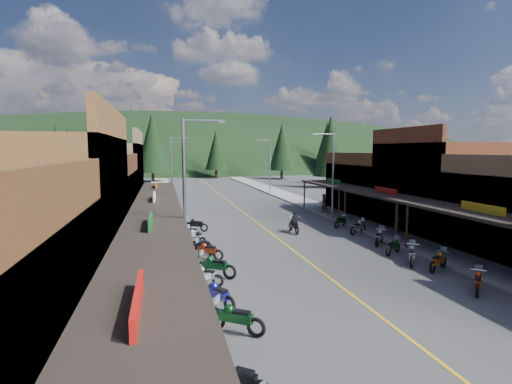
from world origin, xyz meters
TOP-DOWN VIEW (x-y plane):
  - ground at (0.00, 0.00)m, footprint 220.00×220.00m
  - centerline at (0.00, 20.00)m, footprint 0.15×90.00m
  - sidewalk_west at (-8.70, 20.00)m, footprint 3.40×94.00m
  - sidewalk_east at (8.70, 20.00)m, footprint 3.40×94.00m
  - shop_west_1 at (-13.78, -7.90)m, footprint 10.90×10.20m
  - shop_west_2 at (-13.75, 1.70)m, footprint 10.90×9.00m
  - shop_west_3 at (-13.78, 11.30)m, footprint 10.90×10.20m
  - shop_east_2 at (13.78, 1.70)m, footprint 10.90×9.00m
  - shop_east_3 at (13.75, 11.30)m, footprint 10.90×10.20m
  - streetlight_0 at (-6.95, -6.00)m, footprint 2.16×0.18m
  - streetlight_1 at (-6.95, 22.00)m, footprint 2.16×0.18m
  - streetlight_2 at (6.95, 8.00)m, footprint 2.16×0.18m
  - streetlight_3 at (6.95, 30.00)m, footprint 2.16×0.18m
  - ridge_hill at (0.00, 135.00)m, footprint 310.00×140.00m
  - pine_1 at (-24.00, 70.00)m, footprint 5.88×5.88m
  - pine_2 at (-10.00, 58.00)m, footprint 6.72×6.72m
  - pine_3 at (4.00, 66.00)m, footprint 5.04×5.04m
  - pine_4 at (18.00, 60.00)m, footprint 5.88×5.88m
  - pine_5 at (34.00, 72.00)m, footprint 6.72×6.72m
  - pine_6 at (46.00, 64.00)m, footprint 5.04×5.04m
  - pine_7 at (-32.00, 76.00)m, footprint 5.88×5.88m
  - pine_8 at (-22.00, 40.00)m, footprint 4.48×4.48m
  - pine_9 at (24.00, 45.00)m, footprint 4.93×4.93m
  - pine_10 at (-18.00, 50.00)m, footprint 5.38×5.38m
  - pine_11 at (20.00, 38.00)m, footprint 5.82×5.82m
  - bike_west_1 at (-6.39, -16.21)m, footprint 2.00×1.78m
  - bike_west_2 at (-5.74, -12.61)m, footprint 2.19×1.87m
  - bike_west_3 at (-6.04, -10.13)m, footprint 1.68×2.23m
  - bike_west_4 at (-6.23, -7.25)m, footprint 1.87×1.62m
  - bike_west_5 at (-5.65, -6.22)m, footprint 2.33×1.97m
  - bike_west_6 at (-5.65, -2.78)m, footprint 2.08×1.83m
  - bike_west_7 at (-5.84, -1.36)m, footprint 1.92×2.08m
  - bike_west_8 at (-6.11, 0.72)m, footprint 1.95×2.38m
  - bike_west_9 at (-6.31, 2.49)m, footprint 2.05×2.22m
  - bike_west_10 at (-5.65, 5.72)m, footprint 2.13×1.62m
  - bike_east_3 at (5.68, -11.13)m, footprint 1.79×1.86m
  - bike_east_4 at (6.20, -7.79)m, footprint 2.08×1.62m
  - bike_east_5 at (5.58, -6.37)m, footprint 1.85×2.19m
  - bike_east_6 at (5.72, -4.23)m, footprint 1.92×1.62m
  - bike_east_7 at (6.19, -1.82)m, footprint 1.92×2.04m
  - bike_east_8 at (6.50, 1.83)m, footprint 2.12×1.65m
  - bike_east_9 at (6.38, 4.73)m, footprint 1.91×1.67m
  - rider_on_bike at (1.80, 3.37)m, footprint 0.75×2.18m
  - pedestrian_east_a at (8.40, -0.45)m, footprint 0.51×0.69m
  - pedestrian_east_b at (7.72, 11.63)m, footprint 0.96×0.60m

SIDE VIEW (x-z plane):
  - ground at x=0.00m, z-range 0.00..0.00m
  - ridge_hill at x=0.00m, z-range -30.00..30.00m
  - centerline at x=0.00m, z-range 0.00..0.01m
  - sidewalk_west at x=-8.70m, z-range 0.00..0.15m
  - sidewalk_east at x=8.70m, z-range 0.00..0.15m
  - bike_west_4 at x=-6.23m, z-range 0.00..1.07m
  - bike_east_6 at x=5.72m, z-range 0.00..1.09m
  - bike_east_9 at x=6.38m, z-range 0.00..1.09m
  - bike_east_3 at x=5.68m, z-range 0.00..1.11m
  - bike_west_1 at x=-6.39m, z-range 0.00..1.15m
  - bike_east_4 at x=6.20m, z-range 0.00..1.16m
  - bike_west_10 at x=-5.65m, z-range 0.00..1.18m
  - bike_east_8 at x=6.50m, z-range 0.00..1.18m
  - bike_west_6 at x=-5.65m, z-range 0.00..1.19m
  - bike_east_7 at x=6.19m, z-range 0.00..1.20m
  - bike_west_7 at x=-5.84m, z-range 0.00..1.22m
  - bike_west_3 at x=-6.04m, z-range 0.00..1.23m
  - bike_east_5 at x=5.58m, z-range 0.00..1.24m
  - bike_west_2 at x=-5.74m, z-range 0.00..1.25m
  - bike_west_9 at x=-6.31m, z-range 0.00..1.30m
  - bike_west_5 at x=-5.65m, z-range 0.00..1.32m
  - rider_on_bike at x=1.80m, z-range -0.17..1.49m
  - bike_west_8 at x=-6.11m, z-range 0.00..1.34m
  - pedestrian_east_a at x=8.40m, z-range 0.15..1.89m
  - pedestrian_east_b at x=7.72m, z-range 0.15..2.05m
  - shop_east_3 at x=13.75m, z-range -0.57..5.63m
  - shop_west_2 at x=-13.75m, z-range -0.57..5.63m
  - shop_east_2 at x=13.78m, z-range -0.58..7.62m
  - shop_west_1 at x=-13.78m, z-range -0.58..7.62m
  - shop_west_3 at x=-13.78m, z-range -0.58..7.62m
  - streetlight_0 at x=-6.95m, z-range 0.46..8.46m
  - streetlight_1 at x=-6.95m, z-range 0.46..8.46m
  - streetlight_2 at x=6.95m, z-range 0.46..8.46m
  - streetlight_3 at x=6.95m, z-range 0.46..8.46m
  - pine_8 at x=-22.00m, z-range 0.98..10.98m
  - pine_9 at x=24.00m, z-range 0.98..11.78m
  - pine_3 at x=4.00m, z-range 0.98..11.98m
  - pine_6 at x=46.00m, z-range 0.98..11.98m
  - pine_10 at x=-18.00m, z-range 0.98..12.58m
  - pine_11 at x=20.00m, z-range 0.99..13.39m
  - pine_1 at x=-24.00m, z-range 0.99..13.49m
  - pine_4 at x=18.00m, z-range 0.99..13.49m
  - pine_7 at x=-32.00m, z-range 0.99..13.49m
  - pine_2 at x=-10.00m, z-range 0.99..14.99m
  - pine_5 at x=34.00m, z-range 0.99..14.99m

